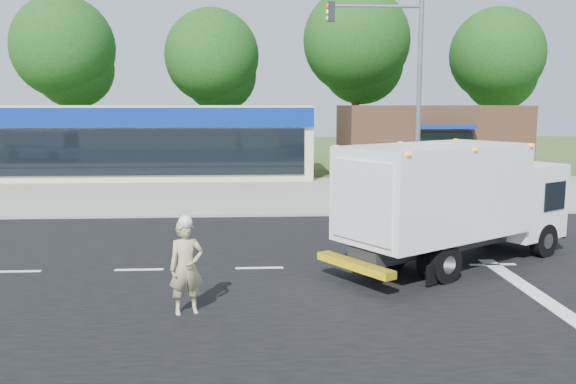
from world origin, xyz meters
name	(u,v)px	position (x,y,z in m)	size (l,w,h in m)	color
ground	(377,267)	(0.00, 0.00, 0.00)	(120.00, 120.00, 0.00)	#385123
road_asphalt	(377,267)	(0.00, 0.00, 0.00)	(60.00, 14.00, 0.02)	black
sidewalk	(335,209)	(0.00, 8.20, 0.06)	(60.00, 2.40, 0.12)	gray
parking_apron	(319,189)	(0.00, 14.00, 0.01)	(60.00, 9.00, 0.02)	gray
lane_markings	(446,281)	(1.35, -1.35, 0.02)	(55.20, 7.00, 0.01)	silver
ems_box_truck	(454,195)	(1.96, 0.10, 1.81)	(7.14, 5.65, 3.14)	black
emergency_worker	(186,266)	(-4.45, -3.23, 0.97)	(0.79, 0.63, 1.98)	tan
retail_strip_mall	(150,141)	(-9.00, 19.93, 2.01)	(18.00, 6.20, 4.00)	beige
brown_storefront	(429,140)	(7.00, 19.98, 2.00)	(10.00, 6.70, 4.00)	#382316
traffic_signal_pole	(402,81)	(2.35, 7.60, 4.92)	(3.51, 0.25, 8.00)	gray
background_trees	(287,56)	(-0.85, 28.16, 7.38)	(36.77, 7.39, 12.10)	#332114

